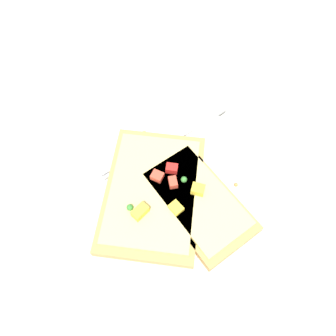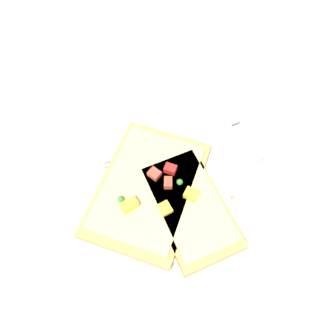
{
  "view_description": "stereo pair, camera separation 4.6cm",
  "coord_description": "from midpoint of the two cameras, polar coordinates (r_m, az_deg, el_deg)",
  "views": [
    {
      "loc": [
        0.11,
        0.19,
        0.43
      ],
      "look_at": [
        0.0,
        0.0,
        0.02
      ],
      "focal_mm": 35.0,
      "sensor_mm": 36.0,
      "label": 1
    },
    {
      "loc": [
        0.07,
        0.21,
        0.43
      ],
      "look_at": [
        0.0,
        0.0,
        0.02
      ],
      "focal_mm": 35.0,
      "sensor_mm": 36.0,
      "label": 2
    }
  ],
  "objects": [
    {
      "name": "ground_plane",
      "position": [
        0.48,
        2.74,
        -1.51
      ],
      "size": [
        4.0,
        4.0,
        0.0
      ],
      "primitive_type": "plane",
      "color": "beige"
    },
    {
      "name": "knife",
      "position": [
        0.48,
        11.59,
        -0.76
      ],
      "size": [
        0.2,
        0.04,
        0.01
      ],
      "rotation": [
        0.0,
        0.0,
        6.39
      ],
      "color": "#B7B7BC",
      "rests_on": "plate"
    },
    {
      "name": "crumb_scatter",
      "position": [
        0.46,
        -0.42,
        -1.29
      ],
      "size": [
        0.17,
        0.15,
        0.01
      ],
      "color": "#BD8446",
      "rests_on": "plate"
    },
    {
      "name": "fork",
      "position": [
        0.49,
        2.53,
        3.71
      ],
      "size": [
        0.22,
        0.04,
        0.01
      ],
      "rotation": [
        0.0,
        0.0,
        6.39
      ],
      "color": "#B7B7BC",
      "rests_on": "plate"
    },
    {
      "name": "pizza_slice_main",
      "position": [
        0.45,
        -0.6,
        -3.89
      ],
      "size": [
        0.21,
        0.23,
        0.03
      ],
      "rotation": [
        0.0,
        0.0,
        0.92
      ],
      "color": "tan",
      "rests_on": "plate"
    },
    {
      "name": "pizza_slice_corner",
      "position": [
        0.44,
        6.57,
        -6.66
      ],
      "size": [
        0.1,
        0.17,
        0.03
      ],
      "rotation": [
        0.0,
        0.0,
        4.81
      ],
      "color": "tan",
      "rests_on": "plate"
    },
    {
      "name": "plate",
      "position": [
        0.47,
        2.77,
        -1.18
      ],
      "size": [
        0.26,
        0.26,
        0.01
      ],
      "color": "silver",
      "rests_on": "ground"
    }
  ]
}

